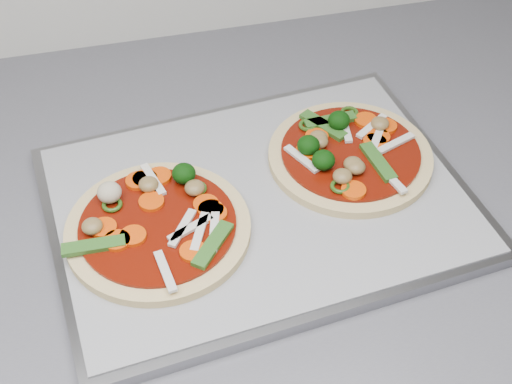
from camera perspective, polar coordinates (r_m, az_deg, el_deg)
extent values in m
cube|color=beige|center=(1.19, 11.82, -13.63)|extent=(3.60, 0.60, 0.86)
cube|color=#5A5961|center=(0.84, 16.28, 2.51)|extent=(3.60, 0.60, 0.04)
cube|color=gray|center=(0.72, 0.28, -0.92)|extent=(0.45, 0.35, 0.01)
cube|color=gray|center=(0.72, 0.28, -0.49)|extent=(0.42, 0.33, 0.00)
cylinder|color=#ECD68B|center=(0.69, -7.83, -2.96)|extent=(0.21, 0.21, 0.01)
cylinder|color=#6A1308|center=(0.68, -7.88, -2.60)|extent=(0.17, 0.17, 0.00)
cube|color=silver|center=(0.67, -5.91, -2.88)|extent=(0.03, 0.04, 0.00)
cylinder|color=#F83909|center=(0.70, -8.37, -0.77)|extent=(0.04, 0.04, 0.00)
cube|color=silver|center=(0.67, -4.52, -3.20)|extent=(0.03, 0.05, 0.00)
cube|color=silver|center=(0.64, -7.27, -6.32)|extent=(0.01, 0.05, 0.00)
ellipsoid|color=#0A3806|center=(0.71, -5.79, 1.49)|extent=(0.03, 0.03, 0.02)
ellipsoid|color=olive|center=(0.68, -12.96, -2.68)|extent=(0.03, 0.03, 0.01)
cylinder|color=#F83909|center=(0.72, -7.76, 1.26)|extent=(0.03, 0.03, 0.00)
cube|color=silver|center=(0.67, -5.26, -2.90)|extent=(0.05, 0.03, 0.00)
cube|color=#3C6926|center=(0.67, -12.87, -4.21)|extent=(0.06, 0.02, 0.00)
cylinder|color=#F83909|center=(0.67, -11.06, -3.84)|extent=(0.03, 0.03, 0.00)
torus|color=#294C13|center=(0.70, -11.44, -0.99)|extent=(0.03, 0.03, 0.00)
cylinder|color=#F83909|center=(0.67, -9.81, -3.47)|extent=(0.03, 0.03, 0.00)
cylinder|color=#F83909|center=(0.72, -9.43, 0.89)|extent=(0.03, 0.03, 0.00)
cube|color=#3C6926|center=(0.66, -3.48, -4.21)|extent=(0.05, 0.05, 0.00)
cylinder|color=#F83909|center=(0.65, -5.06, -4.76)|extent=(0.03, 0.03, 0.00)
ellipsoid|color=#B8AE8D|center=(0.70, -11.65, -0.03)|extent=(0.03, 0.03, 0.02)
cylinder|color=#F83909|center=(0.69, -4.03, -0.99)|extent=(0.03, 0.03, 0.00)
cylinder|color=#F83909|center=(0.68, -12.09, -2.82)|extent=(0.03, 0.03, 0.00)
cube|color=silver|center=(0.72, -8.24, 0.99)|extent=(0.02, 0.05, 0.00)
torus|color=#294C13|center=(0.71, -4.76, 0.29)|extent=(0.03, 0.03, 0.00)
cube|color=silver|center=(0.67, -3.38, -3.19)|extent=(0.02, 0.05, 0.00)
cylinder|color=#F83909|center=(0.69, -3.62, -1.44)|extent=(0.03, 0.03, 0.00)
ellipsoid|color=olive|center=(0.71, -8.60, 0.62)|extent=(0.03, 0.03, 0.01)
cylinder|color=#F83909|center=(0.68, -3.36, -1.73)|extent=(0.04, 0.04, 0.00)
cylinder|color=#F83909|center=(0.72, -8.88, 1.04)|extent=(0.03, 0.03, 0.00)
ellipsoid|color=olive|center=(0.70, -4.94, 0.34)|extent=(0.02, 0.02, 0.01)
cylinder|color=#ECD68B|center=(0.76, 7.53, 2.85)|extent=(0.17, 0.17, 0.01)
cylinder|color=#6A1308|center=(0.76, 7.57, 3.20)|extent=(0.15, 0.15, 0.00)
cube|color=#3C6926|center=(0.78, 5.40, 5.33)|extent=(0.04, 0.06, 0.00)
cube|color=silver|center=(0.78, 7.13, 5.15)|extent=(0.02, 0.05, 0.00)
cylinder|color=#F83909|center=(0.77, 9.48, 3.95)|extent=(0.03, 0.03, 0.00)
cylinder|color=#F83909|center=(0.75, 4.34, 3.74)|extent=(0.03, 0.03, 0.00)
cylinder|color=#F83909|center=(0.71, 7.81, 0.14)|extent=(0.04, 0.04, 0.00)
ellipsoid|color=olive|center=(0.73, 7.98, 2.00)|extent=(0.02, 0.02, 0.01)
cube|color=silver|center=(0.77, 9.61, 4.12)|extent=(0.03, 0.04, 0.00)
cylinder|color=#F83909|center=(0.75, 4.09, 3.22)|extent=(0.03, 0.03, 0.00)
ellipsoid|color=#0A3806|center=(0.78, 6.65, 5.71)|extent=(0.03, 0.03, 0.02)
cylinder|color=#F83909|center=(0.79, 10.32, 5.21)|extent=(0.04, 0.04, 0.00)
cube|color=#3C6926|center=(0.79, 5.96, 5.72)|extent=(0.06, 0.02, 0.00)
cube|color=silver|center=(0.74, 3.68, 2.66)|extent=(0.03, 0.05, 0.00)
ellipsoid|color=olive|center=(0.72, 6.93, 1.26)|extent=(0.03, 0.03, 0.01)
cylinder|color=#F83909|center=(0.79, 8.78, 5.70)|extent=(0.03, 0.03, 0.00)
ellipsoid|color=olive|center=(0.73, 7.78, 2.22)|extent=(0.03, 0.03, 0.01)
ellipsoid|color=olive|center=(0.76, 5.01, 4.36)|extent=(0.03, 0.03, 0.01)
cube|color=silver|center=(0.73, 10.70, 1.12)|extent=(0.02, 0.05, 0.00)
cube|color=#3C6926|center=(0.74, 9.75, 2.40)|extent=(0.02, 0.06, 0.00)
ellipsoid|color=#0A3806|center=(0.74, 4.22, 3.75)|extent=(0.03, 0.03, 0.02)
cube|color=silver|center=(0.79, 9.25, 5.22)|extent=(0.04, 0.03, 0.00)
torus|color=#294C13|center=(0.78, 4.17, 5.36)|extent=(0.03, 0.03, 0.00)
ellipsoid|color=olive|center=(0.78, 9.89, 5.41)|extent=(0.02, 0.02, 0.01)
cylinder|color=#F83909|center=(0.77, 9.77, 4.36)|extent=(0.03, 0.03, 0.00)
cube|color=silver|center=(0.77, 11.12, 3.86)|extent=(0.05, 0.02, 0.00)
torus|color=#294C13|center=(0.80, 7.48, 6.33)|extent=(0.03, 0.03, 0.00)
ellipsoid|color=#0A3806|center=(0.73, 5.42, 2.56)|extent=(0.03, 0.03, 0.02)
torus|color=#294C13|center=(0.71, 6.75, 0.45)|extent=(0.03, 0.03, 0.00)
cylinder|color=#F83909|center=(0.77, 4.89, 4.43)|extent=(0.04, 0.04, 0.00)
ellipsoid|color=olive|center=(0.75, 5.06, 4.07)|extent=(0.03, 0.03, 0.01)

